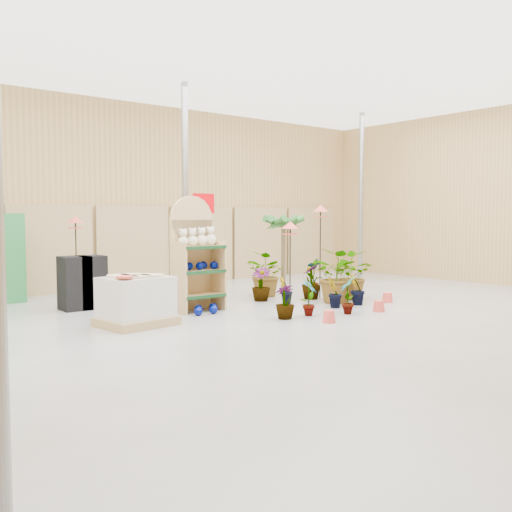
# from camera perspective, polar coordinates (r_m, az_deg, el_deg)

# --- Properties ---
(room) EXTENTS (15.20, 12.10, 4.70)m
(room) POSITION_cam_1_polar(r_m,az_deg,el_deg) (9.95, 0.77, 6.73)
(room) COLOR gray
(room) RESTS_ON ground
(display_shelf) EXTENTS (0.89, 0.56, 2.12)m
(display_shelf) POSITION_cam_1_polar(r_m,az_deg,el_deg) (10.57, -6.17, -0.21)
(display_shelf) COLOR tan
(display_shelf) RESTS_ON ground
(teddy_bears) EXTENTS (0.78, 0.21, 0.33)m
(teddy_bears) POSITION_cam_1_polar(r_m,az_deg,el_deg) (10.48, -5.77, 1.80)
(teddy_bears) COLOR beige
(teddy_bears) RESTS_ON display_shelf
(gazing_balls_shelf) EXTENTS (0.78, 0.27, 0.15)m
(gazing_balls_shelf) POSITION_cam_1_polar(r_m,az_deg,el_deg) (10.47, -5.79, -0.99)
(gazing_balls_shelf) COLOR #000A60
(gazing_balls_shelf) RESTS_ON display_shelf
(gazing_balls_floor) EXTENTS (0.63, 0.39, 0.15)m
(gazing_balls_floor) POSITION_cam_1_polar(r_m,az_deg,el_deg) (10.28, -5.03, -5.34)
(gazing_balls_floor) COLOR #000A60
(gazing_balls_floor) RESTS_ON ground
(pallet_stack) EXTENTS (1.22, 1.07, 0.82)m
(pallet_stack) POSITION_cam_1_polar(r_m,az_deg,el_deg) (9.28, -11.91, -4.43)
(pallet_stack) COLOR #9C8154
(pallet_stack) RESTS_ON ground
(charcoal_planters) EXTENTS (0.80, 0.50, 1.00)m
(charcoal_planters) POSITION_cam_1_polar(r_m,az_deg,el_deg) (11.16, -16.96, -2.56)
(charcoal_planters) COLOR black
(charcoal_planters) RESTS_ON ground
(offer_sign) EXTENTS (0.50, 0.08, 2.20)m
(offer_sign) POSITION_cam_1_polar(r_m,az_deg,el_deg) (11.67, -5.30, 3.15)
(offer_sign) COLOR gray
(offer_sign) RESTS_ON ground
(bird_table_front) EXTENTS (0.34, 0.34, 1.65)m
(bird_table_front) POSITION_cam_1_polar(r_m,az_deg,el_deg) (10.81, 3.44, 2.83)
(bird_table_front) COLOR black
(bird_table_front) RESTS_ON ground
(bird_table_right) EXTENTS (0.34, 0.34, 1.97)m
(bird_table_right) POSITION_cam_1_polar(r_m,az_deg,el_deg) (12.15, 6.47, 4.41)
(bird_table_right) COLOR black
(bird_table_right) RESTS_ON ground
(bird_table_back) EXTENTS (0.34, 0.34, 1.75)m
(bird_table_back) POSITION_cam_1_polar(r_m,az_deg,el_deg) (12.02, -17.61, 3.23)
(bird_table_back) COLOR black
(bird_table_back) RESTS_ON ground
(palm) EXTENTS (0.70, 0.70, 1.87)m
(palm) POSITION_cam_1_polar(r_m,az_deg,el_deg) (12.71, 2.76, 3.38)
(palm) COLOR brown
(palm) RESTS_ON ground
(potted_plant_0) EXTENTS (0.43, 0.38, 0.68)m
(potted_plant_0) POSITION_cam_1_polar(r_m,az_deg,el_deg) (10.00, 5.29, -4.08)
(potted_plant_0) COLOR #255D21
(potted_plant_0) RESTS_ON ground
(potted_plant_1) EXTENTS (0.41, 0.39, 0.59)m
(potted_plant_1) POSITION_cam_1_polar(r_m,az_deg,el_deg) (10.92, 7.88, -3.66)
(potted_plant_1) COLOR #255D21
(potted_plant_1) RESTS_ON ground
(potted_plant_2) EXTENTS (0.95, 1.07, 1.10)m
(potted_plant_2) POSITION_cam_1_polar(r_m,az_deg,el_deg) (11.55, 8.21, -1.97)
(potted_plant_2) COLOR #255D21
(potted_plant_2) RESTS_ON ground
(potted_plant_3) EXTENTS (0.57, 0.57, 0.74)m
(potted_plant_3) POSITION_cam_1_polar(r_m,az_deg,el_deg) (12.04, 5.53, -2.55)
(potted_plant_3) COLOR #255D21
(potted_plant_3) RESTS_ON ground
(potted_plant_4) EXTENTS (0.44, 0.32, 0.79)m
(potted_plant_4) POSITION_cam_1_polar(r_m,az_deg,el_deg) (13.04, 5.80, -1.93)
(potted_plant_4) COLOR #255D21
(potted_plant_4) RESTS_ON ground
(potted_plant_5) EXTENTS (0.31, 0.26, 0.55)m
(potted_plant_5) POSITION_cam_1_polar(r_m,az_deg,el_deg) (11.37, 2.97, -3.42)
(potted_plant_5) COLOR #255D21
(potted_plant_5) RESTS_ON ground
(potted_plant_6) EXTENTS (0.79, 0.91, 0.99)m
(potted_plant_6) POSITION_cam_1_polar(r_m,az_deg,el_deg) (12.34, 1.14, -1.79)
(potted_plant_6) COLOR #255D21
(potted_plant_6) RESTS_ON ground
(potted_plant_7) EXTENTS (0.37, 0.37, 0.59)m
(potted_plant_7) POSITION_cam_1_polar(r_m,az_deg,el_deg) (9.70, 2.92, -4.58)
(potted_plant_7) COLOR #255D21
(potted_plant_7) RESTS_ON ground
(potted_plant_8) EXTENTS (0.42, 0.42, 0.68)m
(potted_plant_8) POSITION_cam_1_polar(r_m,az_deg,el_deg) (10.29, 9.15, -3.89)
(potted_plant_8) COLOR #255D21
(potted_plant_8) RESTS_ON ground
(potted_plant_9) EXTENTS (0.37, 0.30, 0.63)m
(potted_plant_9) POSITION_cam_1_polar(r_m,az_deg,el_deg) (11.33, 10.01, -3.28)
(potted_plant_9) COLOR #255D21
(potted_plant_9) RESTS_ON ground
(potted_plant_10) EXTENTS (0.90, 1.00, 1.00)m
(potted_plant_10) POSITION_cam_1_polar(r_m,az_deg,el_deg) (12.16, 9.28, -1.91)
(potted_plant_10) COLOR #255D21
(potted_plant_10) RESTS_ON ground
(potted_plant_11) EXTENTS (0.54, 0.54, 0.69)m
(potted_plant_11) POSITION_cam_1_polar(r_m,az_deg,el_deg) (11.70, 0.49, -2.86)
(potted_plant_11) COLOR #255D21
(potted_plant_11) RESTS_ON ground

